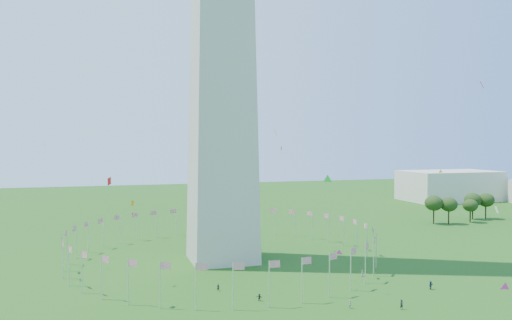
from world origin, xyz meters
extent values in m
cylinder|color=silver|center=(40.00, 50.00, 4.50)|extent=(0.24, 0.24, 9.00)
cylinder|color=silver|center=(39.39, 56.95, 4.50)|extent=(0.24, 0.24, 9.00)
cylinder|color=silver|center=(37.59, 63.68, 4.50)|extent=(0.24, 0.24, 9.00)
cylinder|color=silver|center=(34.64, 70.00, 4.50)|extent=(0.24, 0.24, 9.00)
cylinder|color=silver|center=(30.64, 75.71, 4.50)|extent=(0.24, 0.24, 9.00)
cylinder|color=silver|center=(25.71, 80.64, 4.50)|extent=(0.24, 0.24, 9.00)
cylinder|color=silver|center=(20.00, 84.64, 4.50)|extent=(0.24, 0.24, 9.00)
cylinder|color=silver|center=(13.68, 87.59, 4.50)|extent=(0.24, 0.24, 9.00)
cylinder|color=silver|center=(6.95, 89.39, 4.50)|extent=(0.24, 0.24, 9.00)
cylinder|color=silver|center=(0.00, 90.00, 4.50)|extent=(0.24, 0.24, 9.00)
cylinder|color=silver|center=(-6.95, 89.39, 4.50)|extent=(0.24, 0.24, 9.00)
cylinder|color=silver|center=(-13.68, 87.59, 4.50)|extent=(0.24, 0.24, 9.00)
cylinder|color=silver|center=(-20.00, 84.64, 4.50)|extent=(0.24, 0.24, 9.00)
cylinder|color=silver|center=(-25.71, 80.64, 4.50)|extent=(0.24, 0.24, 9.00)
cylinder|color=silver|center=(-30.64, 75.71, 4.50)|extent=(0.24, 0.24, 9.00)
cylinder|color=silver|center=(-34.64, 70.00, 4.50)|extent=(0.24, 0.24, 9.00)
cylinder|color=silver|center=(-37.59, 63.68, 4.50)|extent=(0.24, 0.24, 9.00)
cylinder|color=silver|center=(-39.39, 56.95, 4.50)|extent=(0.24, 0.24, 9.00)
cylinder|color=silver|center=(-40.00, 50.00, 4.50)|extent=(0.24, 0.24, 9.00)
cylinder|color=silver|center=(-39.39, 43.05, 4.50)|extent=(0.24, 0.24, 9.00)
cylinder|color=silver|center=(-37.59, 36.32, 4.50)|extent=(0.24, 0.24, 9.00)
cylinder|color=silver|center=(-34.64, 30.00, 4.50)|extent=(0.24, 0.24, 9.00)
cylinder|color=silver|center=(-30.64, 24.29, 4.50)|extent=(0.24, 0.24, 9.00)
cylinder|color=silver|center=(-25.71, 19.36, 4.50)|extent=(0.24, 0.24, 9.00)
cylinder|color=silver|center=(-20.00, 15.36, 4.50)|extent=(0.24, 0.24, 9.00)
cylinder|color=silver|center=(-13.68, 12.41, 4.50)|extent=(0.24, 0.24, 9.00)
cylinder|color=silver|center=(-6.95, 10.61, 4.50)|extent=(0.24, 0.24, 9.00)
cylinder|color=silver|center=(0.00, 10.00, 4.50)|extent=(0.24, 0.24, 9.00)
cylinder|color=silver|center=(6.95, 10.61, 4.50)|extent=(0.24, 0.24, 9.00)
cylinder|color=silver|center=(13.68, 12.41, 4.50)|extent=(0.24, 0.24, 9.00)
cylinder|color=silver|center=(20.00, 15.36, 4.50)|extent=(0.24, 0.24, 9.00)
cylinder|color=silver|center=(25.71, 19.36, 4.50)|extent=(0.24, 0.24, 9.00)
cylinder|color=silver|center=(30.64, 24.29, 4.50)|extent=(0.24, 0.24, 9.00)
cylinder|color=silver|center=(34.64, 30.00, 4.50)|extent=(0.24, 0.24, 9.00)
cylinder|color=silver|center=(37.59, 36.32, 4.50)|extent=(0.24, 0.24, 9.00)
cylinder|color=silver|center=(39.39, 43.05, 4.50)|extent=(0.24, 0.24, 9.00)
cube|color=beige|center=(150.00, 150.00, 8.00)|extent=(50.00, 30.00, 16.00)
imported|color=black|center=(-7.02, 23.26, 0.74)|extent=(0.63, 0.51, 1.48)
imported|color=#252525|center=(-0.62, 14.36, 0.73)|extent=(1.40, 1.33, 1.46)
imported|color=#292929|center=(23.65, 1.84, 0.96)|extent=(0.73, 0.51, 1.92)
imported|color=gray|center=(27.93, 24.70, 0.78)|extent=(0.92, 0.84, 1.56)
imported|color=#1D2344|center=(36.93, 11.28, 0.90)|extent=(1.81, 1.40, 1.79)
imported|color=black|center=(34.46, 34.85, 0.90)|extent=(0.67, 0.78, 1.80)
imported|color=gray|center=(14.62, 5.16, 0.79)|extent=(0.66, 0.68, 1.57)
plane|color=green|center=(14.80, 15.87, 23.77)|extent=(1.69, 1.54, 2.21)
plane|color=red|center=(37.95, -1.86, 42.31)|extent=(1.36, 1.84, 1.74)
plane|color=red|center=(-28.98, 20.59, 24.03)|extent=(0.58, 1.76, 1.82)
plane|color=white|center=(-44.16, 55.09, 30.94)|extent=(0.50, 1.86, 1.79)
plane|color=orange|center=(-24.06, 33.29, 18.12)|extent=(1.13, 0.77, 1.36)
plane|color=yellow|center=(5.59, 22.60, 33.59)|extent=(2.09, 0.94, 1.89)
plane|color=#CC2699|center=(39.82, -6.35, 5.20)|extent=(1.91, 0.70, 1.84)
plane|color=orange|center=(19.45, 57.75, 29.82)|extent=(0.64, 1.28, 1.43)
plane|color=white|center=(42.47, -1.13, 18.58)|extent=(0.50, 1.59, 1.51)
plane|color=#CC2699|center=(21.08, 22.90, 6.49)|extent=(1.44, 1.29, 1.36)
plane|color=red|center=(25.38, 24.25, 10.87)|extent=(2.20, 1.07, 2.13)
plane|color=yellow|center=(50.66, 26.61, 24.25)|extent=(0.87, 0.39, 0.95)
ellipsoid|color=#264416|center=(91.57, 84.53, 5.39)|extent=(6.90, 6.90, 10.79)
ellipsoid|color=#264416|center=(97.05, 82.75, 5.08)|extent=(6.51, 6.51, 10.17)
ellipsoid|color=#264416|center=(107.64, 83.47, 4.51)|extent=(5.77, 5.77, 9.02)
ellipsoid|color=#264416|center=(114.14, 89.81, 5.33)|extent=(6.82, 6.82, 10.66)
ellipsoid|color=#264416|center=(120.30, 89.41, 5.22)|extent=(6.68, 6.68, 10.44)
camera|label=1|loc=(-29.47, -79.31, 31.48)|focal=35.00mm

